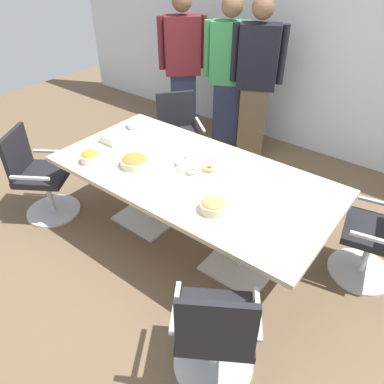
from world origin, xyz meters
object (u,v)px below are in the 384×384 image
object	(u,v)px
office_chair_1	(40,179)
office_chair_3	(380,239)
office_chair_0	(179,138)
snack_bowl_cookies	(213,205)
donut_platter	(197,164)
person_standing_0	(183,67)
snack_bowl_pretzels	(134,161)
person_standing_2	(256,80)
plate_stack	(137,125)
office_chair_2	(215,335)
napkin_pile	(113,138)
conference_table	(192,185)
snack_bowl_chips_orange	(90,157)
person_standing_1	(228,76)

from	to	relation	value
office_chair_1	office_chair_3	size ratio (longest dim) A/B	1.00
office_chair_0	office_chair_1	size ratio (longest dim) A/B	1.00
snack_bowl_cookies	donut_platter	world-z (taller)	snack_bowl_cookies
snack_bowl_cookies	office_chair_3	bearing A→B (deg)	40.70
person_standing_0	snack_bowl_pretzels	world-z (taller)	person_standing_0
person_standing_2	plate_stack	distance (m)	1.52
office_chair_2	snack_bowl_cookies	distance (m)	0.88
office_chair_0	office_chair_2	world-z (taller)	same
office_chair_0	office_chair_1	distance (m)	1.60
office_chair_1	snack_bowl_pretzels	world-z (taller)	office_chair_1
office_chair_1	napkin_pile	xyz separation A→B (m)	(0.51, 0.56, 0.38)
office_chair_2	snack_bowl_pretzels	bearing A→B (deg)	119.34
office_chair_1	plate_stack	bearing A→B (deg)	120.36
office_chair_0	snack_bowl_cookies	size ratio (longest dim) A/B	4.65
conference_table	office_chair_3	size ratio (longest dim) A/B	2.64
office_chair_2	person_standing_2	bearing A→B (deg)	83.53
office_chair_1	snack_bowl_chips_orange	world-z (taller)	office_chair_1
office_chair_1	office_chair_3	bearing A→B (deg)	78.64
donut_platter	napkin_pile	world-z (taller)	napkin_pile
napkin_pile	office_chair_1	bearing A→B (deg)	-132.32
office_chair_1	snack_bowl_pretzels	bearing A→B (deg)	77.88
donut_platter	plate_stack	bearing A→B (deg)	166.25
person_standing_0	snack_bowl_pretzels	distance (m)	2.11
donut_platter	office_chair_3	bearing A→B (deg)	16.81
conference_table	office_chair_3	bearing A→B (deg)	21.33
person_standing_0	snack_bowl_cookies	bearing A→B (deg)	89.50
office_chair_1	person_standing_0	size ratio (longest dim) A/B	0.49
office_chair_3	snack_bowl_cookies	xyz separation A→B (m)	(-1.02, -0.88, 0.39)
snack_bowl_pretzels	conference_table	bearing A→B (deg)	24.46
office_chair_3	snack_bowl_pretzels	xyz separation A→B (m)	(-1.91, -0.78, 0.39)
conference_table	person_standing_2	bearing A→B (deg)	103.33
office_chair_3	person_standing_2	xyz separation A→B (m)	(-1.86, 1.17, 0.58)
conference_table	snack_bowl_chips_orange	size ratio (longest dim) A/B	13.97
person_standing_0	snack_bowl_chips_orange	size ratio (longest dim) A/B	10.75
snack_bowl_cookies	plate_stack	bearing A→B (deg)	155.12
person_standing_2	person_standing_1	bearing A→B (deg)	-19.35
conference_table	snack_bowl_cookies	world-z (taller)	snack_bowl_cookies
napkin_pile	office_chair_2	bearing A→B (deg)	-26.37
person_standing_0	plate_stack	size ratio (longest dim) A/B	8.99
conference_table	napkin_pile	distance (m)	0.95
person_standing_2	donut_platter	bearing A→B (deg)	76.89
office_chair_2	snack_bowl_pretzels	world-z (taller)	office_chair_2
office_chair_0	person_standing_2	size ratio (longest dim) A/B	0.49
napkin_pile	person_standing_0	bearing A→B (deg)	106.59
office_chair_1	person_standing_0	world-z (taller)	person_standing_0
office_chair_0	office_chair_2	bearing A→B (deg)	82.83
snack_bowl_cookies	person_standing_0	bearing A→B (deg)	133.60
office_chair_3	snack_bowl_pretzels	distance (m)	2.10
donut_platter	office_chair_0	bearing A→B (deg)	137.33
office_chair_3	person_standing_0	bearing A→B (deg)	58.25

